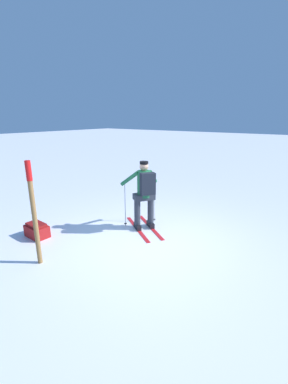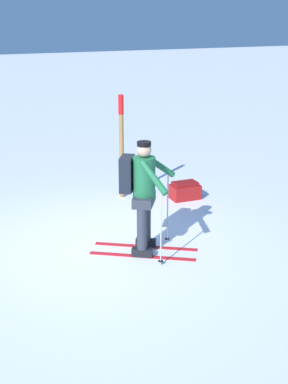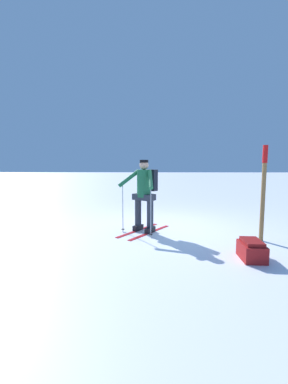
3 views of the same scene
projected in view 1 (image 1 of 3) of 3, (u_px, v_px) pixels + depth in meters
name	position (u px, v px, depth m)	size (l,w,h in m)	color
ground_plane	(148.00, 241.00, 5.74)	(80.00, 80.00, 0.00)	white
skier	(144.00, 191.00, 6.10)	(1.23, 1.54, 1.68)	red
dropped_backpack	(37.00, 230.00, 5.90)	(0.38, 0.56, 0.33)	maroon
trail_marker	(33.00, 206.00, 4.57)	(0.10, 0.10, 1.96)	olive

